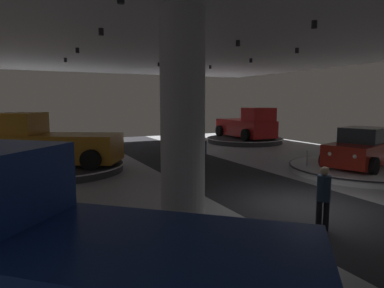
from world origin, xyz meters
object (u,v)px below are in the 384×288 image
pickup_truck_deep_right (247,126)px  display_platform_far_left (60,168)px  column_left (183,116)px  pickup_truck_near_left (70,264)px  display_platform_mid_right (360,169)px  visitor_walking_far (323,194)px  visitor_walking_near (203,151)px  display_platform_deep_right (245,140)px  pickup_truck_far_left (52,143)px  display_car_mid_right (362,149)px

pickup_truck_deep_right → display_platform_far_left: (-13.72, -5.13, -1.13)m
column_left → display_platform_far_left: column_left is taller
pickup_truck_deep_right → pickup_truck_near_left: pickup_truck_deep_right is taller
column_left → display_platform_mid_right: 9.94m
column_left → visitor_walking_far: bearing=-43.1°
pickup_truck_near_left → visitor_walking_near: 11.50m
display_platform_deep_right → pickup_truck_far_left: 15.01m
display_platform_mid_right → pickup_truck_near_left: size_ratio=1.14×
pickup_truck_far_left → pickup_truck_deep_right: bearing=19.6°
display_platform_far_left → visitor_walking_far: 11.51m
pickup_truck_deep_right → column_left: bearing=-130.9°
display_car_mid_right → visitor_walking_far: size_ratio=2.86×
display_car_mid_right → pickup_truck_deep_right: size_ratio=0.85×
display_platform_far_left → visitor_walking_near: 6.46m
display_platform_mid_right → visitor_walking_far: visitor_walking_far is taller
column_left → visitor_walking_far: size_ratio=3.46×
display_car_mid_right → visitor_walking_near: size_ratio=2.86×
display_platform_mid_right → visitor_walking_near: 7.00m
pickup_truck_deep_right → display_platform_deep_right: bearing=88.9°
display_car_mid_right → pickup_truck_deep_right: bearing=81.0°
pickup_truck_near_left → display_platform_far_left: (0.87, 11.93, -0.99)m
visitor_walking_far → display_car_mid_right: bearing=31.9°
pickup_truck_near_left → visitor_walking_far: (5.97, 1.64, -0.27)m
display_platform_mid_right → pickup_truck_deep_right: (1.80, 11.18, 1.15)m
pickup_truck_deep_right → visitor_walking_near: 11.04m
pickup_truck_deep_right → display_car_mid_right: bearing=-99.0°
visitor_walking_near → visitor_walking_far: same height
display_platform_mid_right → pickup_truck_far_left: (-12.20, 6.21, 1.11)m
display_platform_mid_right → display_platform_far_left: 13.36m
display_platform_deep_right → pickup_truck_far_left: bearing=-159.3°
display_platform_mid_right → visitor_walking_far: (-6.82, -4.24, 0.74)m
display_platform_deep_right → visitor_walking_far: 17.97m
display_platform_deep_right → pickup_truck_far_left: pickup_truck_far_left is taller
pickup_truck_deep_right → pickup_truck_far_left: 14.86m
pickup_truck_deep_right → pickup_truck_near_left: bearing=-130.5°
column_left → visitor_walking_near: 6.50m
column_left → pickup_truck_deep_right: (11.23, 12.98, -1.43)m
visitor_walking_far → visitor_walking_near: bearing=84.3°
column_left → display_platform_deep_right: bearing=49.8°
visitor_walking_near → visitor_walking_far: (-0.77, -7.68, 0.00)m
pickup_truck_far_left → pickup_truck_near_left: bearing=-92.8°
pickup_truck_deep_right → visitor_walking_near: pickup_truck_deep_right is taller
display_platform_mid_right → visitor_walking_near: visitor_walking_near is taller
display_platform_deep_right → display_car_mid_right: bearing=-98.8°
pickup_truck_deep_right → pickup_truck_near_left: 22.45m
display_car_mid_right → pickup_truck_near_left: 14.10m
display_platform_deep_right → display_platform_mid_right: bearing=-98.9°
display_platform_mid_right → display_platform_deep_right: bearing=81.1°
column_left → pickup_truck_far_left: 8.60m
display_car_mid_right → display_platform_deep_right: 11.66m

